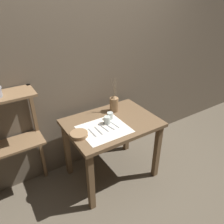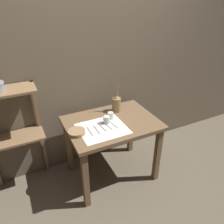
% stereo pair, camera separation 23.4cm
% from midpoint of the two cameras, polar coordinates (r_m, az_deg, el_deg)
% --- Properties ---
extents(ground_plane, '(12.00, 12.00, 0.00)m').
position_cam_midpoint_polar(ground_plane, '(2.88, -2.50, -15.69)').
color(ground_plane, brown).
extents(stone_wall_back, '(7.00, 0.06, 2.40)m').
position_cam_midpoint_polar(stone_wall_back, '(2.61, -8.43, 10.25)').
color(stone_wall_back, brown).
rests_on(stone_wall_back, ground_plane).
extents(wooden_table, '(1.00, 0.73, 0.77)m').
position_cam_midpoint_polar(wooden_table, '(2.47, -2.82, -4.99)').
color(wooden_table, brown).
rests_on(wooden_table, ground_plane).
extents(wooden_shelf_unit, '(0.59, 0.29, 1.22)m').
position_cam_midpoint_polar(wooden_shelf_unit, '(2.41, -27.96, -4.02)').
color(wooden_shelf_unit, brown).
rests_on(wooden_shelf_unit, ground_plane).
extents(linen_cloth, '(0.49, 0.43, 0.00)m').
position_cam_midpoint_polar(linen_cloth, '(2.28, -5.02, -4.56)').
color(linen_cloth, silver).
rests_on(linen_cloth, wooden_table).
extents(pitcher_with_flowers, '(0.10, 0.10, 0.42)m').
position_cam_midpoint_polar(pitcher_with_flowers, '(2.57, -2.06, 2.17)').
color(pitcher_with_flowers, olive).
rests_on(pitcher_with_flowers, wooden_table).
extents(wooden_bowl, '(0.18, 0.18, 0.04)m').
position_cam_midpoint_polar(wooden_bowl, '(2.21, -11.67, -5.86)').
color(wooden_bowl, '#8E6B47').
rests_on(wooden_bowl, wooden_table).
extents(glass_tumbler_near, '(0.07, 0.07, 0.08)m').
position_cam_midpoint_polar(glass_tumbler_near, '(2.35, -4.14, -2.19)').
color(glass_tumbler_near, '#B7C1BC').
rests_on(glass_tumbler_near, wooden_table).
extents(glass_tumbler_far, '(0.07, 0.07, 0.08)m').
position_cam_midpoint_polar(glass_tumbler_far, '(2.43, -3.28, -1.07)').
color(glass_tumbler_far, '#B7C1BC').
rests_on(glass_tumbler_far, wooden_table).
extents(fork_outer, '(0.01, 0.17, 0.00)m').
position_cam_midpoint_polar(fork_outer, '(2.24, -8.24, -5.47)').
color(fork_outer, gray).
rests_on(fork_outer, wooden_table).
extents(knife_center, '(0.01, 0.17, 0.00)m').
position_cam_midpoint_polar(knife_center, '(2.26, -6.54, -4.93)').
color(knife_center, gray).
rests_on(knife_center, wooden_table).
extents(spoon_outer, '(0.03, 0.18, 0.02)m').
position_cam_midpoint_polar(spoon_outer, '(2.33, -5.83, -3.65)').
color(spoon_outer, gray).
rests_on(spoon_outer, wooden_table).
extents(spoon_inner, '(0.04, 0.18, 0.02)m').
position_cam_midpoint_polar(spoon_inner, '(2.35, -4.46, -3.28)').
color(spoon_inner, gray).
rests_on(spoon_inner, wooden_table).
extents(fork_inner, '(0.03, 0.17, 0.00)m').
position_cam_midpoint_polar(fork_inner, '(2.35, -2.32, -3.33)').
color(fork_inner, gray).
rests_on(fork_inner, wooden_table).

